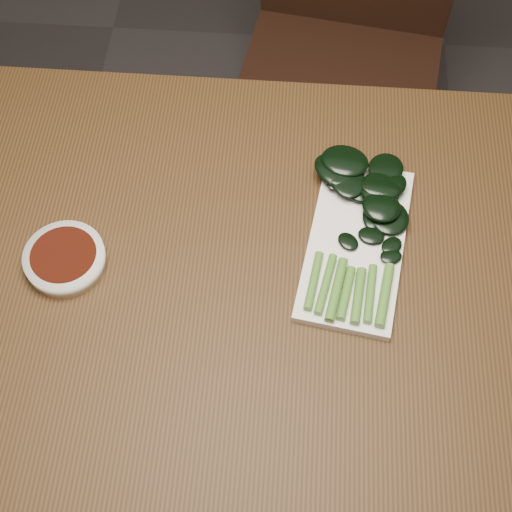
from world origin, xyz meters
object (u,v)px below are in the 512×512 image
(table, at_px, (239,299))
(sauce_bowl, at_px, (65,259))
(serving_plate, at_px, (356,243))
(gai_lan, at_px, (363,205))
(chair_far, at_px, (345,45))

(table, height_order, sauce_bowl, sauce_bowl)
(table, xyz_separation_m, sauce_bowl, (-0.26, 0.00, 0.09))
(sauce_bowl, relative_size, serving_plate, 0.39)
(serving_plate, height_order, gai_lan, gai_lan)
(gai_lan, bearing_deg, serving_plate, -97.89)
(sauce_bowl, xyz_separation_m, serving_plate, (0.43, 0.06, -0.01))
(table, distance_m, chair_far, 0.82)
(serving_plate, bearing_deg, sauce_bowl, -171.66)
(table, height_order, serving_plate, serving_plate)
(chair_far, xyz_separation_m, serving_plate, (-0.00, -0.71, 0.27))
(chair_far, relative_size, sauce_bowl, 7.39)
(serving_plate, bearing_deg, chair_far, 89.69)
(serving_plate, xyz_separation_m, gai_lan, (0.01, 0.06, 0.02))
(chair_far, distance_m, serving_plate, 0.76)
(sauce_bowl, distance_m, serving_plate, 0.44)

